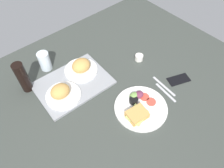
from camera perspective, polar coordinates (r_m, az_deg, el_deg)
The scene contains 11 objects.
ground_plane at distance 130.21cm, azimuth 0.19°, elevation -2.74°, with size 190.00×150.00×3.00cm, color #383D38.
serving_tray at distance 134.58cm, azimuth -10.61°, elevation 0.11°, with size 45.00×33.00×1.60cm, color gray.
bread_plate_near at distance 126.08cm, azimuth -13.65°, elevation -2.40°, with size 21.00×21.00×9.29cm.
bread_plate_far at distance 136.85cm, azimuth -8.45°, elevation 4.57°, with size 21.58×21.58×9.77cm.
plate_with_salad at distance 122.15cm, azimuth 7.58°, elevation -6.31°, with size 30.87×30.87×5.40cm.
drinking_glass at distance 144.60cm, azimuth -17.96°, elevation 5.99°, with size 7.57×7.57×12.99cm, color silver.
soda_bottle at distance 133.41cm, azimuth -23.23°, elevation 1.64°, with size 6.40×6.40×21.27cm, color black.
espresso_cup at distance 147.66cm, azimuth 7.41°, elevation 7.20°, with size 5.60×5.60×4.00cm, color silver.
fork at distance 132.99cm, azimuth 14.48°, elevation -2.23°, with size 17.00×1.40×0.50cm, color #B7B7BC.
knife at distance 135.83cm, azimuth 14.01°, elevation -0.53°, with size 19.00×1.40×0.50cm, color #B7B7BC.
cell_phone at distance 141.78cm, azimuth 17.80°, elevation 1.21°, with size 14.40×7.20×0.80cm, color black.
Camera 1 is at (-50.00, -57.41, 104.14)cm, focal length 33.41 mm.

